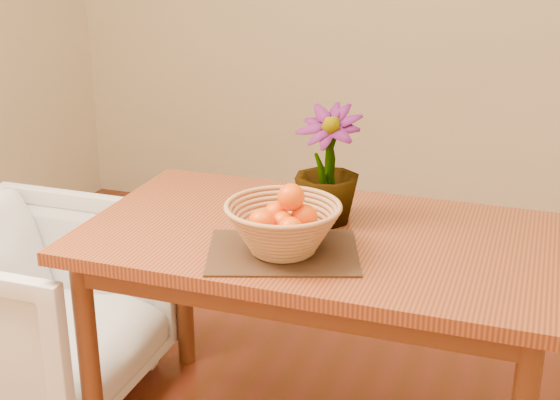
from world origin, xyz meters
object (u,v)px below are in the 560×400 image
(wicker_basket, at_px, (283,229))
(potted_plant, at_px, (327,165))
(table, at_px, (320,260))
(armchair, at_px, (36,301))

(wicker_basket, distance_m, potted_plant, 0.30)
(table, height_order, potted_plant, potted_plant)
(wicker_basket, bearing_deg, table, 72.92)
(armchair, bearing_deg, table, -87.27)
(armchair, bearing_deg, wicker_basket, -97.74)
(wicker_basket, height_order, potted_plant, potted_plant)
(wicker_basket, xyz_separation_m, armchair, (-0.95, 0.13, -0.45))
(wicker_basket, distance_m, armchair, 1.06)
(table, relative_size, wicker_basket, 4.35)
(wicker_basket, height_order, armchair, wicker_basket)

